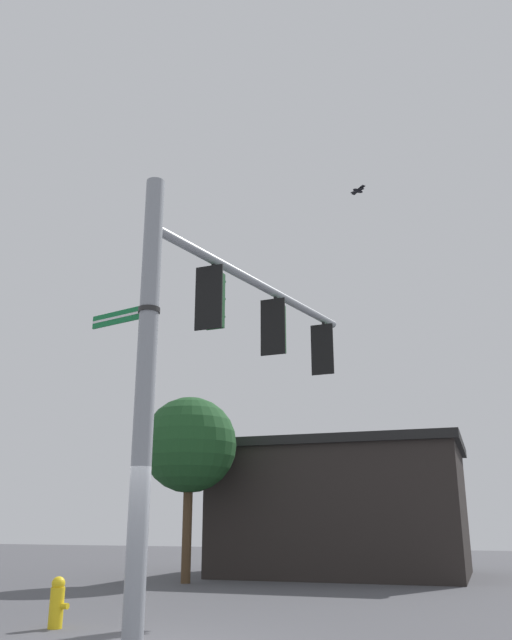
% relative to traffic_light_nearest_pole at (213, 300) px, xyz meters
% --- Properties ---
extents(signal_pole, '(0.31, 0.31, 7.28)m').
position_rel_traffic_light_nearest_pole_xyz_m(signal_pole, '(-0.32, -1.67, -1.99)').
color(signal_pole, gray).
rests_on(signal_pole, ground).
extents(mast_arm, '(1.45, 6.55, 0.18)m').
position_rel_traffic_light_nearest_pole_xyz_m(mast_arm, '(0.32, 1.59, 0.79)').
color(mast_arm, gray).
extents(traffic_light_nearest_pole, '(0.54, 0.49, 1.31)m').
position_rel_traffic_light_nearest_pole_xyz_m(traffic_light_nearest_pole, '(0.00, 0.00, 0.00)').
color(traffic_light_nearest_pole, black).
extents(traffic_light_mid_inner, '(0.54, 0.49, 1.31)m').
position_rel_traffic_light_nearest_pole_xyz_m(traffic_light_mid_inner, '(0.43, 2.18, 0.00)').
color(traffic_light_mid_inner, black).
extents(traffic_light_mid_outer, '(0.54, 0.49, 1.31)m').
position_rel_traffic_light_nearest_pole_xyz_m(traffic_light_mid_outer, '(0.85, 4.35, 0.00)').
color(traffic_light_mid_outer, black).
extents(street_name_sign, '(1.42, 0.43, 0.22)m').
position_rel_traffic_light_nearest_pole_xyz_m(street_name_sign, '(-0.63, -1.61, -0.67)').
color(street_name_sign, '#147238').
extents(bird_flying, '(0.39, 0.34, 0.10)m').
position_rel_traffic_light_nearest_pole_xyz_m(bird_flying, '(2.20, 2.79, 3.21)').
color(bird_flying, black).
extents(storefront_building, '(8.78, 7.84, 4.44)m').
position_rel_traffic_light_nearest_pole_xyz_m(storefront_building, '(-1.13, 13.27, -3.40)').
color(storefront_building, '#282321').
rests_on(storefront_building, ground).
extents(tree_by_storefront, '(2.97, 2.97, 5.57)m').
position_rel_traffic_light_nearest_pole_xyz_m(tree_by_storefront, '(-4.76, 8.26, -1.57)').
color(tree_by_storefront, '#4C3823').
rests_on(tree_by_storefront, ground).
extents(fire_hydrant, '(0.35, 0.24, 0.82)m').
position_rel_traffic_light_nearest_pole_xyz_m(fire_hydrant, '(-2.64, -0.39, -5.22)').
color(fire_hydrant, yellow).
rests_on(fire_hydrant, ground).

